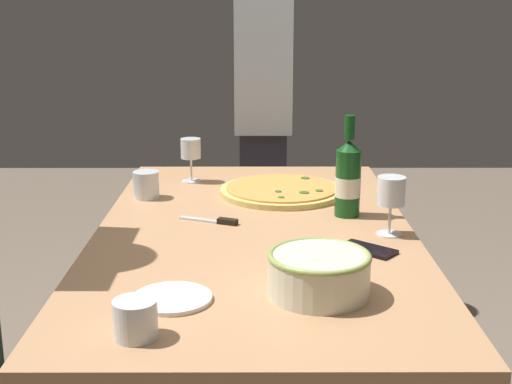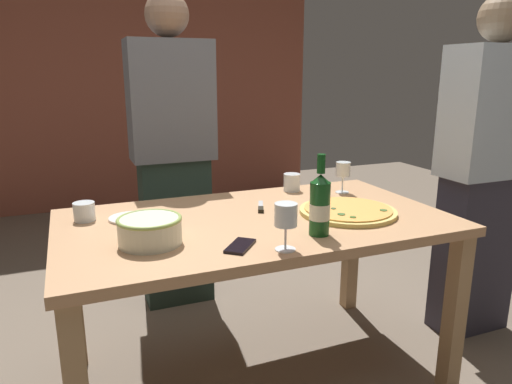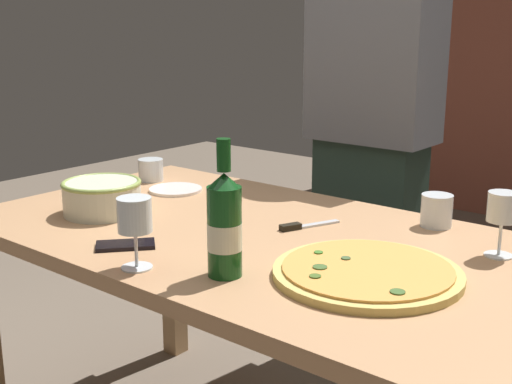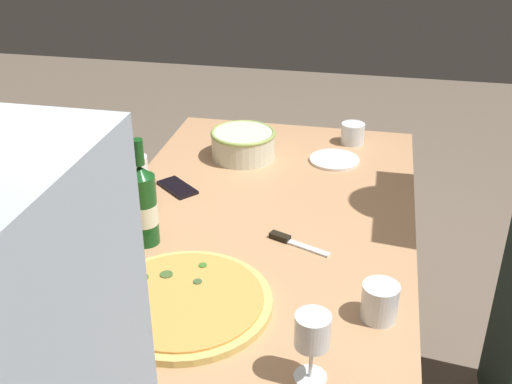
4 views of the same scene
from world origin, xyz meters
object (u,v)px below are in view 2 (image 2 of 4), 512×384
Objects in this scene: wine_glass_near_pizza at (343,170)px; cell_phone at (240,246)px; wine_glass_by_bottle at (286,217)px; side_plate at (130,218)px; serving_bowl at (150,229)px; wine_bottle at (320,204)px; pizza_knife at (261,208)px; cup_ceramic at (292,182)px; cup_amber at (84,212)px; person_host at (484,171)px; person_guest_left at (173,154)px; dining_table at (256,239)px; pizza at (348,211)px.

wine_glass_near_pizza is 0.91m from cell_phone.
wine_glass_by_bottle is 0.95× the size of side_plate.
wine_glass_by_bottle is 0.72m from side_plate.
serving_bowl is 1.09m from wine_glass_near_pizza.
wine_bottle reaches higher than pizza_knife.
cup_ceramic is (0.38, 0.73, -0.07)m from wine_glass_by_bottle.
wine_bottle is at bearing 42.84° from cell_phone.
person_host reaches higher than cup_amber.
serving_bowl is 2.64× the size of cup_amber.
person_guest_left is (-0.23, 0.75, 0.13)m from pizza_knife.
cup_amber is 0.05× the size of person_host.
dining_table is 0.53m from side_plate.
pizza is 0.33m from wine_bottle.
person_guest_left is (-0.72, 0.64, 0.02)m from wine_glass_near_pizza.
side_plate is 0.77m from person_guest_left.
cell_phone is (0.28, -0.15, -0.05)m from serving_bowl.
pizza reaches higher than dining_table.
wine_glass_by_bottle is at bearing 9.73° from cell_phone.
serving_bowl is 1.38× the size of wine_glass_by_bottle.
wine_bottle is at bearing 4.34° from person_guest_left.
cup_amber is 0.49× the size of pizza_knife.
person_guest_left reaches higher than wine_glass_by_bottle.
person_host is at bearing 12.74° from wine_bottle.
side_plate is (0.17, -0.05, -0.03)m from cup_amber.
person_host reaches higher than wine_bottle.
wine_glass_by_bottle is at bearing 16.71° from person_host.
pizza is 2.89× the size of cell_phone.
dining_table is 0.91m from person_guest_left.
dining_table is 3.85× the size of pizza.
person_host is 1.64m from person_guest_left.
cell_phone is 1.42m from person_host.
cup_amber is at bearing 179.96° from wine_glass_near_pizza.
pizza is 0.24× the size of person_host.
wine_glass_near_pizza is 0.90× the size of side_plate.
wine_bottle is at bearing -79.38° from pizza_knife.
side_plate and cell_phone have the same top height.
serving_bowl is at bearing -27.14° from person_guest_left.
wine_bottle is 1.95× the size of wine_glass_near_pizza.
wine_glass_near_pizza is 0.09× the size of person_guest_left.
wine_bottle is 2.12× the size of cell_phone.
cup_ceramic is 0.05× the size of person_guest_left.
cup_amber reaches higher than cell_phone.
cup_ceramic is at bearing 7.24° from cup_amber.
cup_ceramic is at bearing 12.07° from side_plate.
serving_bowl is 0.13× the size of person_host.
cup_ceramic is at bearing 91.65° from cell_phone.
wine_glass_near_pizza is at bearing 75.45° from cell_phone.
wine_bottle reaches higher than wine_glass_near_pizza.
pizza is 1.36× the size of wine_bottle.
cup_amber is 0.05× the size of person_guest_left.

